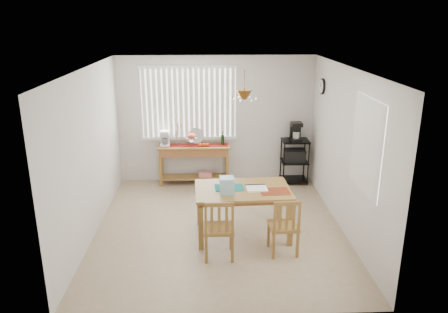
{
  "coord_description": "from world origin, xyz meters",
  "views": [
    {
      "loc": [
        -0.17,
        -6.51,
        3.33
      ],
      "look_at": [
        0.1,
        0.55,
        1.05
      ],
      "focal_mm": 35.0,
      "sensor_mm": 36.0,
      "label": 1
    }
  ],
  "objects_px": {
    "dining_table": "(243,194)",
    "wire_cart": "(294,157)",
    "chair_left": "(219,229)",
    "chair_right": "(284,226)",
    "cart_items": "(296,132)",
    "sideboard": "(194,155)"
  },
  "relations": [
    {
      "from": "dining_table",
      "to": "chair_right",
      "type": "distance_m",
      "value": 0.86
    },
    {
      "from": "chair_left",
      "to": "chair_right",
      "type": "relative_size",
      "value": 1.05
    },
    {
      "from": "wire_cart",
      "to": "chair_right",
      "type": "distance_m",
      "value": 2.95
    },
    {
      "from": "cart_items",
      "to": "chair_left",
      "type": "height_order",
      "value": "cart_items"
    },
    {
      "from": "wire_cart",
      "to": "dining_table",
      "type": "xyz_separation_m",
      "value": [
        -1.25,
        -2.25,
        0.14
      ]
    },
    {
      "from": "wire_cart",
      "to": "sideboard",
      "type": "bearing_deg",
      "value": 179.1
    },
    {
      "from": "dining_table",
      "to": "chair_left",
      "type": "xyz_separation_m",
      "value": [
        -0.39,
        -0.69,
        -0.24
      ]
    },
    {
      "from": "cart_items",
      "to": "dining_table",
      "type": "bearing_deg",
      "value": -118.99
    },
    {
      "from": "sideboard",
      "to": "wire_cart",
      "type": "bearing_deg",
      "value": -0.9
    },
    {
      "from": "sideboard",
      "to": "chair_right",
      "type": "relative_size",
      "value": 1.64
    },
    {
      "from": "cart_items",
      "to": "chair_left",
      "type": "relative_size",
      "value": 0.41
    },
    {
      "from": "cart_items",
      "to": "chair_left",
      "type": "distance_m",
      "value": 3.44
    },
    {
      "from": "wire_cart",
      "to": "cart_items",
      "type": "relative_size",
      "value": 2.43
    },
    {
      "from": "wire_cart",
      "to": "cart_items",
      "type": "bearing_deg",
      "value": 90.0
    },
    {
      "from": "sideboard",
      "to": "cart_items",
      "type": "bearing_deg",
      "value": -0.63
    },
    {
      "from": "dining_table",
      "to": "chair_left",
      "type": "distance_m",
      "value": 0.83
    },
    {
      "from": "wire_cart",
      "to": "chair_right",
      "type": "height_order",
      "value": "wire_cart"
    },
    {
      "from": "chair_left",
      "to": "chair_right",
      "type": "distance_m",
      "value": 0.95
    },
    {
      "from": "dining_table",
      "to": "wire_cart",
      "type": "bearing_deg",
      "value": 60.91
    },
    {
      "from": "dining_table",
      "to": "chair_right",
      "type": "height_order",
      "value": "chair_right"
    },
    {
      "from": "chair_left",
      "to": "chair_right",
      "type": "bearing_deg",
      "value": 4.92
    },
    {
      "from": "chair_left",
      "to": "cart_items",
      "type": "bearing_deg",
      "value": 60.89
    }
  ]
}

